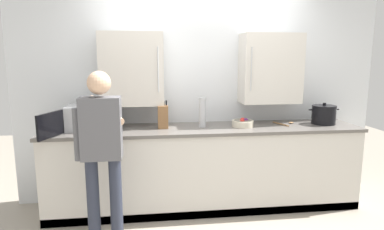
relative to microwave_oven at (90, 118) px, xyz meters
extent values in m
cube|color=silver|center=(1.24, 0.33, 0.37)|extent=(4.29, 0.10, 2.86)
cube|color=beige|center=(0.46, 0.12, 0.51)|extent=(0.68, 0.32, 0.79)
cylinder|color=#B7BABF|center=(0.74, -0.05, 0.51)|extent=(0.01, 0.01, 0.47)
cube|color=beige|center=(2.03, 0.12, 0.51)|extent=(0.68, 0.32, 0.79)
cylinder|color=#B7BABF|center=(1.75, -0.05, 0.51)|extent=(0.01, 0.01, 0.47)
cube|color=beige|center=(1.24, -0.03, -0.61)|extent=(3.43, 0.61, 0.89)
cube|color=#605B56|center=(1.24, -0.03, -0.15)|extent=(3.47, 0.65, 0.03)
cube|color=black|center=(1.24, -0.31, -1.01)|extent=(3.43, 0.04, 0.09)
cube|color=#B7BABF|center=(0.03, 0.01, 0.00)|extent=(0.53, 0.36, 0.26)
cube|color=beige|center=(-0.04, 0.00, 0.00)|extent=(0.34, 0.30, 0.21)
cube|color=black|center=(0.22, -0.17, 0.00)|extent=(0.15, 0.01, 0.24)
cube|color=black|center=(-0.30, -0.34, 0.00)|extent=(0.15, 0.37, 0.24)
cylinder|color=beige|center=(1.67, -0.05, -0.10)|extent=(0.24, 0.24, 0.07)
cylinder|color=#6B6659|center=(1.67, -0.05, -0.08)|extent=(0.20, 0.20, 0.05)
sphere|color=red|center=(1.65, -0.09, -0.06)|extent=(0.05, 0.05, 0.05)
sphere|color=red|center=(1.67, -0.03, -0.06)|extent=(0.06, 0.06, 0.06)
sphere|color=#511E5B|center=(1.70, -0.04, -0.06)|extent=(0.05, 0.05, 0.05)
sphere|color=red|center=(1.68, 0.01, -0.06)|extent=(0.05, 0.05, 0.05)
cube|color=brown|center=(0.78, 0.00, -0.01)|extent=(0.11, 0.15, 0.25)
cylinder|color=black|center=(0.74, -0.02, 0.15)|extent=(0.02, 0.02, 0.06)
cylinder|color=black|center=(0.77, -0.02, 0.16)|extent=(0.02, 0.02, 0.09)
cylinder|color=black|center=(0.79, -0.02, 0.14)|extent=(0.02, 0.02, 0.05)
cylinder|color=black|center=(0.82, -0.02, 0.15)|extent=(0.02, 0.02, 0.06)
cylinder|color=#A37547|center=(2.13, 0.00, -0.12)|extent=(0.10, 0.25, 0.01)
ellipsoid|color=#A37547|center=(2.28, 0.06, -0.12)|extent=(0.08, 0.06, 0.02)
cylinder|color=black|center=(2.64, -0.02, -0.03)|extent=(0.27, 0.27, 0.20)
cylinder|color=black|center=(2.64, -0.02, 0.08)|extent=(0.27, 0.27, 0.02)
cylinder|color=black|center=(2.64, -0.02, 0.10)|extent=(0.04, 0.04, 0.03)
cylinder|color=black|center=(2.48, -0.02, 0.04)|extent=(0.05, 0.02, 0.02)
cylinder|color=black|center=(2.80, -0.02, 0.04)|extent=(0.05, 0.02, 0.02)
cylinder|color=#B7BABF|center=(1.21, -0.01, 0.02)|extent=(0.08, 0.08, 0.30)
cylinder|color=#B7BABF|center=(1.21, -0.01, 0.18)|extent=(0.08, 0.08, 0.03)
cylinder|color=#282D3D|center=(0.12, -0.70, -0.65)|extent=(0.11, 0.11, 0.82)
cylinder|color=#282D3D|center=(0.32, -0.70, -0.65)|extent=(0.11, 0.11, 0.82)
cube|color=#56565B|center=(0.22, -0.70, 0.03)|extent=(0.34, 0.20, 0.54)
sphere|color=#DBAD89|center=(0.22, -0.70, 0.42)|extent=(0.20, 0.20, 0.20)
cylinder|color=#DBAD89|center=(0.24, -0.50, 0.16)|extent=(0.38, 0.45, 0.23)
cylinder|color=#56565B|center=(0.02, -0.70, -0.02)|extent=(0.07, 0.07, 0.46)
camera|label=1|loc=(0.66, -3.51, 0.62)|focal=30.37mm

